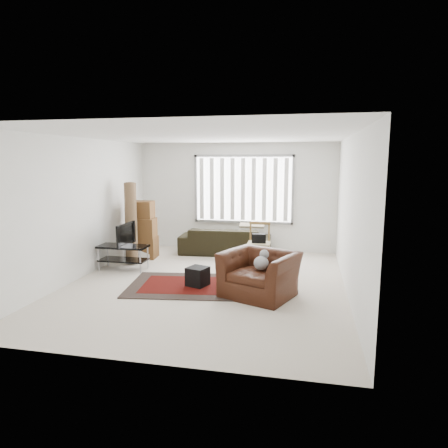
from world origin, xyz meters
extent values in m
plane|color=beige|center=(0.00, 0.00, 0.00)|extent=(6.00, 6.00, 0.00)
cube|color=white|center=(0.00, 0.00, 2.70)|extent=(5.00, 6.00, 0.02)
cube|color=white|center=(0.00, 3.00, 1.35)|extent=(5.00, 0.02, 2.70)
cube|color=white|center=(0.00, -3.00, 1.35)|extent=(5.00, 0.02, 2.70)
cube|color=white|center=(-2.50, 0.00, 1.35)|extent=(0.02, 6.00, 2.70)
cube|color=white|center=(2.50, 0.00, 1.35)|extent=(0.02, 6.00, 2.70)
cube|color=white|center=(0.20, 2.98, 1.55)|extent=(2.40, 0.01, 1.60)
cube|color=gray|center=(0.20, 2.96, 1.55)|extent=(2.52, 0.06, 1.72)
cube|color=white|center=(0.20, 2.92, 1.55)|extent=(2.40, 0.02, 1.55)
cube|color=black|center=(-0.20, -0.18, 0.01)|extent=(2.51, 1.85, 0.02)
cube|color=#480A06|center=(-0.20, -0.18, 0.02)|extent=(1.96, 1.30, 0.00)
cube|color=black|center=(-1.95, 0.60, 0.49)|extent=(1.03, 0.46, 0.04)
cube|color=black|center=(-1.95, 0.60, 0.21)|extent=(0.99, 0.43, 0.03)
cylinder|color=#B2B2B7|center=(-2.41, 0.40, 0.26)|extent=(0.03, 0.03, 0.51)
cylinder|color=#B2B2B7|center=(-1.49, 0.40, 0.26)|extent=(0.03, 0.03, 0.51)
cylinder|color=#B2B2B7|center=(-2.41, 0.79, 0.26)|extent=(0.03, 0.03, 0.51)
cylinder|color=#B2B2B7|center=(-1.49, 0.79, 0.26)|extent=(0.03, 0.03, 0.51)
imported|color=black|center=(-1.95, 0.60, 0.75)|extent=(0.11, 0.83, 0.48)
cube|color=black|center=(-0.12, -0.19, 0.19)|extent=(0.43, 0.43, 0.34)
cube|color=brown|center=(-1.92, 1.66, 0.25)|extent=(0.59, 0.54, 0.49)
cube|color=brown|center=(-1.90, 1.63, 0.72)|extent=(0.53, 0.49, 0.44)
cube|color=brown|center=(-1.94, 1.68, 1.14)|extent=(0.49, 0.49, 0.39)
cube|color=silver|center=(-2.02, 1.47, 0.38)|extent=(0.62, 0.29, 0.76)
cylinder|color=brown|center=(-2.05, 1.23, 0.90)|extent=(0.51, 0.72, 1.79)
imported|color=black|center=(-0.16, 2.45, 0.42)|extent=(2.25, 1.08, 0.84)
cube|color=#9A8A65|center=(0.77, 1.61, 0.46)|extent=(0.51, 0.51, 0.05)
cylinder|color=brown|center=(0.58, 1.40, 0.23)|extent=(0.04, 0.04, 0.46)
cylinder|color=brown|center=(0.99, 1.42, 0.23)|extent=(0.04, 0.04, 0.46)
cylinder|color=brown|center=(0.56, 1.81, 0.23)|extent=(0.04, 0.04, 0.46)
cylinder|color=brown|center=(0.97, 1.83, 0.23)|extent=(0.04, 0.04, 0.46)
cube|color=brown|center=(0.76, 1.83, 0.88)|extent=(0.47, 0.06, 0.06)
cube|color=brown|center=(0.56, 1.82, 0.69)|extent=(0.05, 0.05, 0.46)
cube|color=brown|center=(0.97, 1.84, 0.69)|extent=(0.05, 0.05, 0.46)
cube|color=black|center=(0.77, 1.61, 0.58)|extent=(0.31, 0.19, 0.20)
imported|color=#35160A|center=(1.04, -0.46, 0.43)|extent=(1.45, 1.36, 0.86)
ellipsoid|color=#59595B|center=(1.04, -0.46, 0.56)|extent=(0.33, 0.37, 0.21)
sphere|color=#59595B|center=(1.10, -0.31, 0.69)|extent=(0.16, 0.16, 0.16)
camera|label=1|loc=(1.79, -6.93, 2.27)|focal=32.00mm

